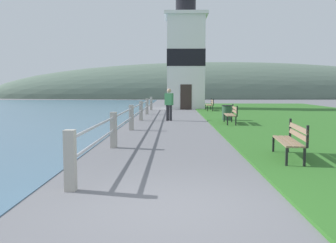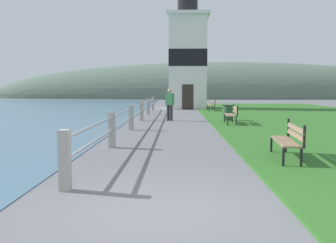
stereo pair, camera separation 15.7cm
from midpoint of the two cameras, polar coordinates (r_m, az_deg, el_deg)
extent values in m
plane|color=slate|center=(5.44, 0.12, -13.42)|extent=(160.00, 160.00, 0.00)
cube|color=#2D6623|center=(20.70, 23.19, 0.02)|extent=(12.00, 41.96, 0.06)
cube|color=#A8A399|center=(6.53, -14.79, -5.74)|extent=(0.18, 0.18, 1.04)
cube|color=#A8A399|center=(10.93, -8.14, -1.28)|extent=(0.18, 0.18, 1.04)
cube|color=#A8A399|center=(15.42, -5.34, 0.61)|extent=(0.18, 0.18, 1.04)
cube|color=#A8A399|center=(19.94, -3.80, 1.65)|extent=(0.18, 0.18, 1.04)
cube|color=#A8A399|center=(24.48, -2.83, 2.30)|extent=(0.18, 0.18, 1.04)
cube|color=#A8A399|center=(29.02, -2.17, 2.75)|extent=(0.18, 0.18, 1.04)
cylinder|color=#B2B2B7|center=(17.66, -4.48, 2.37)|extent=(0.06, 22.78, 0.06)
cylinder|color=#B2B2B7|center=(17.68, -4.47, 1.20)|extent=(0.06, 22.78, 0.06)
cube|color=#846B51|center=(9.29, 16.97, -2.89)|extent=(0.31, 1.84, 0.04)
cube|color=#846B51|center=(9.31, 17.86, -2.89)|extent=(0.31, 1.84, 0.04)
cube|color=#846B51|center=(9.34, 18.75, -2.89)|extent=(0.31, 1.84, 0.04)
cube|color=#846B51|center=(9.32, 19.33, -0.96)|extent=(0.25, 1.84, 0.11)
cube|color=#846B51|center=(9.34, 19.30, -1.92)|extent=(0.25, 1.84, 0.11)
cube|color=black|center=(8.45, 17.67, -5.37)|extent=(0.05, 0.05, 0.45)
cube|color=black|center=(10.19, 15.89, -3.55)|extent=(0.05, 0.05, 0.45)
cube|color=black|center=(8.52, 20.13, -5.36)|extent=(0.05, 0.05, 0.45)
cube|color=black|center=(10.25, 17.94, -3.56)|extent=(0.05, 0.05, 0.45)
cube|color=black|center=(8.46, 20.55, -2.22)|extent=(0.05, 0.05, 0.49)
cube|color=black|center=(10.20, 18.28, -0.95)|extent=(0.05, 0.05, 0.49)
cube|color=#846B51|center=(17.75, 9.24, 1.01)|extent=(0.20, 1.78, 0.04)
cube|color=#846B51|center=(17.77, 9.71, 1.01)|extent=(0.20, 1.78, 0.04)
cube|color=#846B51|center=(17.78, 10.18, 1.00)|extent=(0.20, 1.78, 0.04)
cube|color=#846B51|center=(17.77, 10.47, 2.02)|extent=(0.14, 1.78, 0.11)
cube|color=#846B51|center=(17.78, 10.46, 1.51)|extent=(0.14, 1.78, 0.11)
cube|color=black|center=(16.91, 9.35, -0.03)|extent=(0.05, 0.05, 0.45)
cube|color=black|center=(18.63, 8.87, 0.45)|extent=(0.05, 0.05, 0.45)
cube|color=black|center=(16.95, 10.60, -0.04)|extent=(0.05, 0.05, 0.45)
cube|color=black|center=(18.66, 10.00, 0.44)|extent=(0.05, 0.05, 0.45)
cube|color=black|center=(16.92, 10.79, 1.55)|extent=(0.05, 0.05, 0.49)
cube|color=black|center=(18.64, 10.18, 1.88)|extent=(0.05, 0.05, 0.49)
cube|color=#846B51|center=(27.84, 6.39, 2.52)|extent=(0.15, 1.90, 0.04)
cube|color=#846B51|center=(27.85, 6.69, 2.52)|extent=(0.15, 1.90, 0.04)
cube|color=#846B51|center=(27.86, 6.99, 2.52)|extent=(0.15, 1.90, 0.04)
cube|color=#846B51|center=(27.85, 7.18, 3.17)|extent=(0.09, 1.90, 0.11)
cube|color=#846B51|center=(27.86, 7.18, 2.85)|extent=(0.09, 1.90, 0.11)
cube|color=black|center=(26.92, 6.43, 1.91)|extent=(0.05, 0.05, 0.45)
cube|color=black|center=(28.77, 6.19, 2.12)|extent=(0.05, 0.05, 0.45)
cube|color=black|center=(26.95, 7.22, 1.91)|extent=(0.05, 0.05, 0.45)
cube|color=black|center=(28.79, 6.92, 2.12)|extent=(0.05, 0.05, 0.45)
cube|color=black|center=(26.93, 7.33, 2.91)|extent=(0.05, 0.05, 0.49)
cube|color=black|center=(28.78, 7.03, 3.05)|extent=(0.05, 0.05, 0.49)
cube|color=white|center=(31.47, 3.11, 8.84)|extent=(3.03, 3.03, 7.52)
cube|color=black|center=(31.50, 3.12, 9.52)|extent=(3.07, 3.07, 1.35)
cube|color=white|center=(31.96, 3.15, 15.81)|extent=(3.48, 3.48, 0.25)
cylinder|color=black|center=(32.12, 3.16, 17.27)|extent=(1.67, 1.67, 1.42)
cube|color=#332823|center=(29.88, 3.18, 3.74)|extent=(0.90, 0.06, 2.00)
cylinder|color=#28282D|center=(19.81, 0.25, 1.34)|extent=(0.16, 0.16, 0.83)
cylinder|color=#28282D|center=(19.72, 0.73, 1.32)|extent=(0.16, 0.16, 0.83)
cube|color=#337A47|center=(19.73, 0.49, 3.43)|extent=(0.47, 0.39, 0.62)
sphere|color=tan|center=(19.72, 0.49, 4.72)|extent=(0.22, 0.22, 0.22)
cylinder|color=#2D5138|center=(19.60, 9.29, 1.19)|extent=(0.50, 0.50, 0.80)
cylinder|color=black|center=(19.58, 9.31, 2.42)|extent=(0.54, 0.54, 0.04)
ellipsoid|color=#566B5B|center=(63.65, 8.55, 3.54)|extent=(80.00, 16.00, 12.00)
camera|label=1|loc=(0.08, -89.72, 0.03)|focal=40.00mm
camera|label=2|loc=(0.08, 90.28, -0.03)|focal=40.00mm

